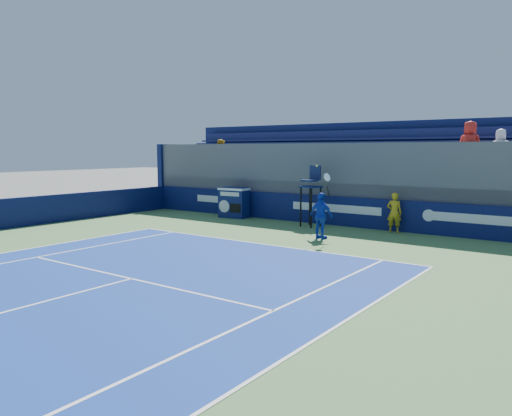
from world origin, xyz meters
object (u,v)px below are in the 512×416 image
Objects in this scene: match_clock at (234,202)px; tennis_player at (321,216)px; umpire_chair at (311,189)px; ball_person at (394,213)px.

match_clock is 0.54× the size of tennis_player.
match_clock is at bearing 176.30° from umpire_chair.
match_clock is 0.56× the size of umpire_chair.
match_clock is 6.43m from tennis_player.
ball_person is 0.61× the size of umpire_chair.
tennis_player is (-1.56, -2.81, 0.06)m from ball_person.
ball_person is 3.40m from umpire_chair.
umpire_chair is (-3.27, -0.52, 0.76)m from ball_person.
ball_person is 7.47m from match_clock.
match_clock is at bearing -8.36° from ball_person.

